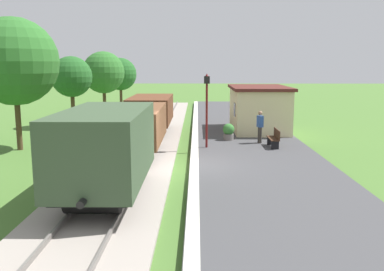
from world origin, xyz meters
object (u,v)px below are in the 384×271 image
Objects in this scene: person_waiting at (260,126)px; potted_planter at (229,131)px; lamp_post_near at (207,97)px; station_hut at (258,108)px; bench_near_hut at (274,138)px; freight_train at (134,127)px; tree_field_left at (104,73)px; tree_trackside_far at (72,77)px; tree_field_distant at (120,74)px; tree_trackside_mid at (14,62)px.

person_waiting is 1.87× the size of potted_planter.
lamp_post_near reaches higher than potted_planter.
bench_near_hut is at bearing -89.67° from station_hut.
freight_train is 3.56× the size of tree_field_left.
station_hut is 1.17× the size of tree_trackside_far.
potted_planter is at bearing -121.15° from station_hut.
lamp_post_near is 23.70m from tree_field_distant.
tree_trackside_mid is 1.36× the size of tree_trackside_far.
tree_field_distant is at bearing 86.33° from tree_trackside_mid.
tree_field_left reaches higher than lamp_post_near.
bench_near_hut is at bearing 103.01° from person_waiting.
tree_trackside_far is at bearing -101.36° from tree_field_left.
tree_field_distant is (-8.30, 22.19, 0.58)m from lamp_post_near.
station_hut is 14.48m from tree_field_left.
freight_train is at bearing -165.33° from bench_near_hut.
station_hut is 3.87× the size of bench_near_hut.
tree_field_distant is at bearing 90.64° from tree_field_left.
tree_trackside_far reaches higher than station_hut.
person_waiting is at bearing 24.64° from freight_train.
freight_train is 16.55m from tree_field_left.
potted_planter is at bearing -44.18° from person_waiting.
potted_planter is (-2.17, 1.96, 0.00)m from bench_near_hut.
tree_trackside_mid is at bearing -96.25° from tree_field_left.
freight_train is 3.85× the size of tree_field_distant.
tree_field_left is at bearing 83.75° from tree_trackside_mid.
freight_train is 24.41m from tree_field_distant.
tree_trackside_mid is (-12.54, -0.71, 3.33)m from person_waiting.
tree_field_left reaches higher than tree_field_distant.
lamp_post_near reaches higher than person_waiting.
station_hut is at bearing 90.33° from bench_near_hut.
person_waiting is (-0.58, 1.08, 0.46)m from bench_near_hut.
lamp_post_near is at bearing -69.50° from tree_field_distant.
potted_planter is 15.53m from tree_field_left.
bench_near_hut is 2.92m from potted_planter.
person_waiting is at bearing -61.99° from tree_field_distant.
tree_field_distant reaches higher than person_waiting.
tree_trackside_mid is at bearing -92.87° from tree_trackside_far.
lamp_post_near reaches higher than station_hut.
tree_field_left is 8.16m from tree_field_distant.
station_hut is 20.35m from tree_field_distant.
bench_near_hut is 0.30× the size of tree_field_distant.
tree_field_distant is (-4.90, 23.84, 1.88)m from freight_train.
tree_trackside_far is at bearing 166.44° from station_hut.
tree_field_left is at bearing -64.51° from person_waiting.
potted_planter is at bearing 38.78° from freight_train.
tree_trackside_far is at bearing 136.83° from lamp_post_near.
person_waiting is at bearing 3.24° from tree_trackside_mid.
lamp_post_near is 0.73× the size of tree_field_distant.
tree_field_left is at bearing 107.06° from freight_train.
freight_train is at bearing -141.22° from potted_planter.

